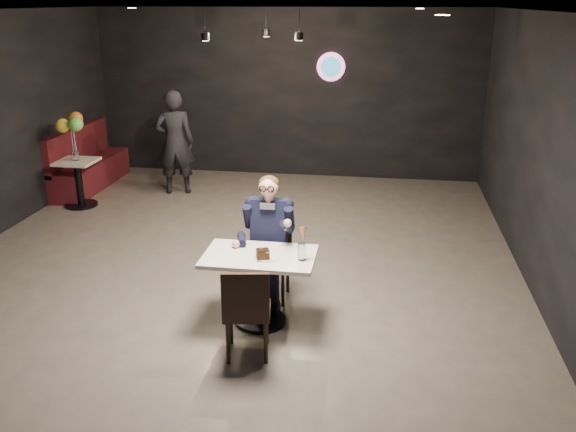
% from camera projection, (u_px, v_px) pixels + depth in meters
% --- Properties ---
extents(floor, '(9.00, 9.00, 0.00)m').
position_uv_depth(floor, '(228.00, 273.00, 7.36)').
color(floor, slate).
rests_on(floor, ground).
extents(wall_sign, '(0.50, 0.06, 0.50)m').
position_uv_depth(wall_sign, '(331.00, 67.00, 10.73)').
color(wall_sign, pink).
rests_on(wall_sign, floor).
extents(pendant_lights, '(1.40, 1.20, 0.36)m').
position_uv_depth(pendant_lights, '(258.00, 18.00, 8.26)').
color(pendant_lights, black).
rests_on(pendant_lights, floor).
extents(main_table, '(1.10, 0.70, 0.75)m').
position_uv_depth(main_table, '(260.00, 289.00, 6.12)').
color(main_table, white).
rests_on(main_table, floor).
extents(chair_far, '(0.42, 0.46, 0.92)m').
position_uv_depth(chair_far, '(270.00, 259.00, 6.60)').
color(chair_far, black).
rests_on(chair_far, floor).
extents(chair_near, '(0.49, 0.52, 0.92)m').
position_uv_depth(chair_near, '(247.00, 309.00, 5.54)').
color(chair_near, black).
rests_on(chair_near, floor).
extents(seated_man, '(0.60, 0.80, 1.44)m').
position_uv_depth(seated_man, '(270.00, 237.00, 6.51)').
color(seated_man, black).
rests_on(seated_man, floor).
extents(dessert_plate, '(0.24, 0.24, 0.01)m').
position_uv_depth(dessert_plate, '(267.00, 257.00, 5.92)').
color(dessert_plate, white).
rests_on(dessert_plate, main_table).
extents(cake_slice, '(0.15, 0.13, 0.08)m').
position_uv_depth(cake_slice, '(263.00, 254.00, 5.86)').
color(cake_slice, black).
rests_on(cake_slice, dessert_plate).
extents(mint_leaf, '(0.06, 0.04, 0.01)m').
position_uv_depth(mint_leaf, '(267.00, 252.00, 5.82)').
color(mint_leaf, green).
rests_on(mint_leaf, cake_slice).
extents(sundae_glass, '(0.08, 0.08, 0.17)m').
position_uv_depth(sundae_glass, '(302.00, 252.00, 5.84)').
color(sundae_glass, silver).
rests_on(sundae_glass, main_table).
extents(wafer_cone, '(0.09, 0.09, 0.14)m').
position_uv_depth(wafer_cone, '(303.00, 234.00, 5.82)').
color(wafer_cone, tan).
rests_on(wafer_cone, sundae_glass).
extents(booth_bench, '(0.52, 2.10, 1.05)m').
position_uv_depth(booth_bench, '(89.00, 158.00, 10.56)').
color(booth_bench, '#430E14').
rests_on(booth_bench, floor).
extents(side_table, '(0.58, 0.58, 0.72)m').
position_uv_depth(side_table, '(79.00, 184.00, 9.64)').
color(side_table, white).
rests_on(side_table, floor).
extents(balloon_vase, '(0.10, 0.10, 0.14)m').
position_uv_depth(balloon_vase, '(76.00, 156.00, 9.48)').
color(balloon_vase, silver).
rests_on(balloon_vase, side_table).
extents(balloon_bunch, '(0.40, 0.40, 0.66)m').
position_uv_depth(balloon_bunch, '(73.00, 130.00, 9.35)').
color(balloon_bunch, yellow).
rests_on(balloon_bunch, balloon_vase).
extents(passerby, '(0.72, 0.57, 1.74)m').
position_uv_depth(passerby, '(175.00, 142.00, 10.15)').
color(passerby, black).
rests_on(passerby, floor).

